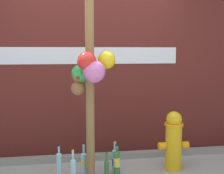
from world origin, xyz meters
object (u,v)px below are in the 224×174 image
object	(u,v)px
bottle_3	(84,162)
bottle_4	(117,162)
bottle_1	(59,164)
bottle_2	(73,171)
memorial_post	(90,49)
bottle_5	(107,167)
fire_hydrant	(174,140)
bottle_0	(115,160)

from	to	relation	value
bottle_3	bottle_4	distance (m)	0.42
bottle_1	bottle_4	xyz separation A→B (m)	(0.68, -0.08, 0.01)
bottle_4	bottle_2	bearing A→B (deg)	-162.58
memorial_post	bottle_4	xyz separation A→B (m)	(0.31, 0.03, -1.35)
bottle_3	bottle_5	xyz separation A→B (m)	(0.26, -0.17, -0.02)
bottle_4	bottle_3	bearing A→B (deg)	157.63
bottle_3	bottle_1	bearing A→B (deg)	-164.96
fire_hydrant	bottle_3	world-z (taller)	fire_hydrant
bottle_0	bottle_2	bearing A→B (deg)	-152.68
fire_hydrant	bottle_5	xyz separation A→B (m)	(-0.87, -0.12, -0.25)
fire_hydrant	bottle_1	distance (m)	1.44
fire_hydrant	bottle_4	bearing A→B (deg)	-172.16
memorial_post	bottle_3	distance (m)	1.39
memorial_post	bottle_4	world-z (taller)	memorial_post
bottle_2	bottle_4	distance (m)	0.55
bottle_1	bottle_5	size ratio (longest dim) A/B	1.21
fire_hydrant	bottle_4	distance (m)	0.78
bottle_4	bottle_5	distance (m)	0.14
fire_hydrant	bottle_5	bearing A→B (deg)	-172.36
bottle_2	bottle_4	size ratio (longest dim) A/B	1.05
bottle_0	bottle_4	bearing A→B (deg)	-86.50
bottle_2	bottle_5	bearing A→B (deg)	20.64
bottle_2	bottle_5	size ratio (longest dim) A/B	1.25
memorial_post	bottle_5	size ratio (longest dim) A/B	8.74
bottle_0	bottle_1	xyz separation A→B (m)	(-0.67, -0.03, 0.00)
bottle_2	bottle_5	xyz separation A→B (m)	(0.40, 0.15, -0.04)
fire_hydrant	bottle_5	size ratio (longest dim) A/B	2.28
bottle_0	bottle_3	world-z (taller)	bottle_0
fire_hydrant	bottle_2	size ratio (longest dim) A/B	1.83
bottle_1	bottle_2	bearing A→B (deg)	-57.47
bottle_3	bottle_4	world-z (taller)	bottle_4
fire_hydrant	bottle_0	distance (m)	0.78
bottle_1	memorial_post	bearing A→B (deg)	-16.45
bottle_0	bottle_2	xyz separation A→B (m)	(-0.52, -0.27, 0.01)
bottle_3	memorial_post	bearing A→B (deg)	-69.75
bottle_1	bottle_2	distance (m)	0.29
fire_hydrant	bottle_3	xyz separation A→B (m)	(-1.13, 0.06, -0.23)
bottle_0	bottle_1	world-z (taller)	bottle_1
memorial_post	bottle_3	world-z (taller)	memorial_post
bottle_1	bottle_4	distance (m)	0.69
bottle_1	bottle_2	world-z (taller)	bottle_2
bottle_3	bottle_4	xyz separation A→B (m)	(0.38, -0.16, 0.03)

